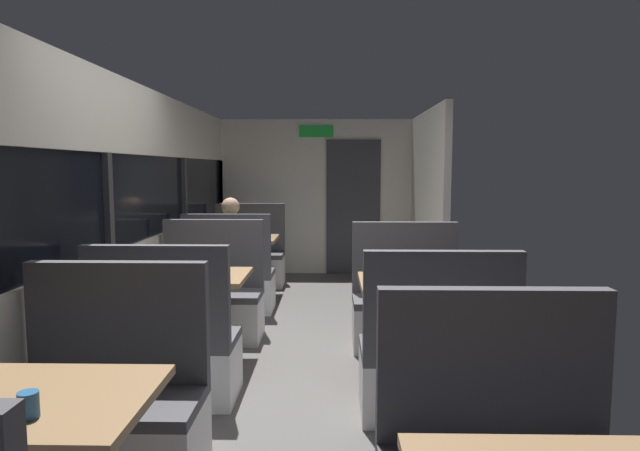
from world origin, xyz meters
The scene contains 18 objects.
ground_plane centered at (0.00, 0.00, -0.01)m, with size 3.30×9.20×0.02m, color #514F4C.
carriage_window_panel_left centered at (-1.45, 0.00, 1.11)m, with size 0.09×8.48×2.30m.
carriage_end_bulkhead centered at (0.06, 4.19, 1.14)m, with size 2.90×0.11×2.30m.
carriage_aisle_panel_right centered at (1.45, 3.00, 1.15)m, with size 0.08×2.40×2.30m, color beige.
dining_table_near_window centered at (-0.89, -2.09, 0.64)m, with size 0.90×0.70×0.74m.
bench_near_window_facing_entry centered at (-0.89, -1.39, 0.33)m, with size 0.95×0.50×1.10m.
dining_table_mid_window centered at (-0.89, 0.27, 0.64)m, with size 0.90×0.70×0.74m.
bench_mid_window_facing_end centered at (-0.89, -0.43, 0.33)m, with size 0.95×0.50×1.10m.
bench_mid_window_facing_entry centered at (-0.89, 0.97, 0.33)m, with size 0.95×0.50×1.10m.
dining_table_far_window centered at (-0.89, 2.63, 0.64)m, with size 0.90×0.70×0.74m.
bench_far_window_facing_end centered at (-0.89, 1.93, 0.33)m, with size 0.95×0.50×1.10m.
bench_far_window_facing_entry centered at (-0.89, 3.33, 0.33)m, with size 0.95×0.50×1.10m.
dining_table_rear_aisle centered at (0.89, 0.07, 0.64)m, with size 0.90×0.70×0.74m.
bench_rear_aisle_facing_end centered at (0.89, -0.63, 0.33)m, with size 0.95×0.50×1.10m.
bench_rear_aisle_facing_entry centered at (0.89, 0.77, 0.33)m, with size 0.95×0.50×1.10m.
seated_passenger centered at (-0.89, 2.00, 0.54)m, with size 0.47×0.55×1.26m.
coffee_cup_primary centered at (0.86, 0.23, 0.79)m, with size 0.07×0.07×0.09m.
coffee_cup_secondary centered at (-0.80, -2.26, 0.79)m, with size 0.07×0.07×0.09m.
Camera 1 is at (0.23, -4.03, 1.59)m, focal length 30.87 mm.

